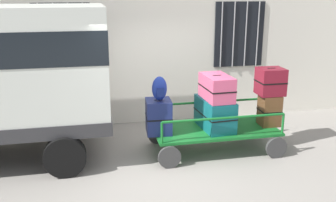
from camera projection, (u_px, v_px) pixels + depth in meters
ground_plane at (165, 158)px, 7.08m from camera, size 40.00×40.00×0.00m
building_wall at (145, 14)px, 8.50m from camera, size 12.00×0.38×5.00m
luggage_cart at (215, 132)px, 7.33m from camera, size 2.43×1.20×0.46m
cart_railing at (215, 112)px, 7.21m from camera, size 2.31×1.06×0.40m
suitcase_left_bottom at (159, 116)px, 7.01m from camera, size 0.50×0.52×0.63m
suitcase_midleft_bottom at (215, 113)px, 7.25m from camera, size 0.59×0.98×0.58m
suitcase_midleft_middle at (217, 87)px, 7.06m from camera, size 0.49×0.83×0.46m
suitcase_center_bottom at (269, 110)px, 7.41m from camera, size 0.39×0.39×0.61m
suitcase_center_middle at (271, 81)px, 7.29m from camera, size 0.50×0.46×0.52m
backpack at (160, 89)px, 6.81m from camera, size 0.27×0.22×0.44m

